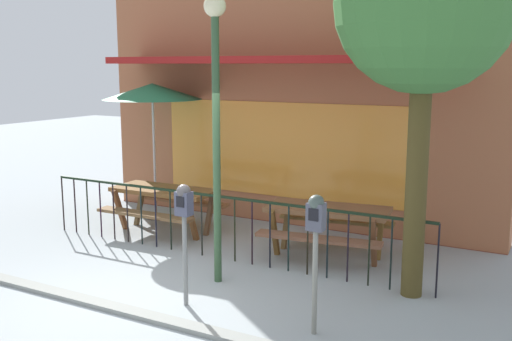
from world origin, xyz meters
TOP-DOWN VIEW (x-y plane):
  - ground at (0.00, 0.00)m, footprint 40.00×40.00m
  - pub_storefront at (0.00, 4.22)m, footprint 7.58×1.51m
  - patio_fence_front at (0.00, 1.76)m, footprint 6.39×0.04m
  - picnic_table_left at (-1.56, 2.50)m, footprint 1.84×1.41m
  - picnic_table_right at (1.41, 2.58)m, footprint 1.96×1.59m
  - patio_umbrella at (-2.29, 3.19)m, footprint 1.81×1.81m
  - parking_meter_near at (0.59, 0.09)m, footprint 0.18×0.17m
  - parking_meter_far at (2.25, 0.12)m, footprint 0.18×0.17m
  - street_tree at (2.89, 1.71)m, footprint 2.13×2.13m
  - street_lamp at (0.51, 0.95)m, footprint 0.28×0.28m
  - curb_edge at (0.00, -0.43)m, footprint 10.62×0.20m

SIDE VIEW (x-z plane):
  - ground at x=0.00m, z-range 0.00..0.00m
  - curb_edge at x=0.00m, z-range -0.06..0.06m
  - picnic_table_left at x=-1.56m, z-range 0.21..1.01m
  - picnic_table_right at x=1.41m, z-range 0.21..1.01m
  - patio_fence_front at x=0.00m, z-range 0.18..1.15m
  - parking_meter_near at x=0.59m, z-range 0.40..1.89m
  - parking_meter_far at x=2.25m, z-range 0.42..1.95m
  - patio_umbrella at x=-2.29m, z-range 1.09..3.62m
  - street_lamp at x=0.51m, z-range 0.59..4.29m
  - pub_storefront at x=0.00m, z-range -0.01..5.23m
  - street_tree at x=2.89m, z-range 1.21..5.83m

